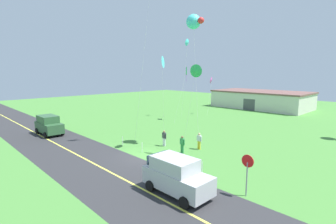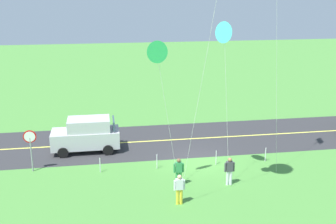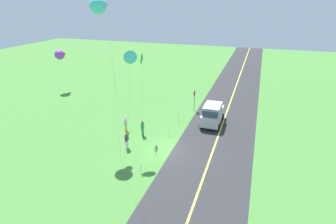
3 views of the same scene
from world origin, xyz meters
name	(u,v)px [view 1 (image 1 of 3)]	position (x,y,z in m)	size (l,w,h in m)	color
ground_plane	(143,157)	(0.00, 0.00, -0.05)	(120.00, 120.00, 0.10)	#478438
asphalt_road	(102,168)	(0.00, -4.00, 0.00)	(120.00, 7.00, 0.00)	#2D2D30
road_centre_stripe	(102,168)	(0.00, -4.00, 0.01)	(120.00, 0.16, 0.00)	#E5E04C
car_suv_foreground	(177,175)	(6.87, -2.86, 1.15)	(4.40, 2.12, 2.24)	#B7B7BC
car_parked_west_far	(49,125)	(-14.01, -3.00, 1.15)	(4.40, 2.12, 2.24)	#2D5633
stop_sign	(247,167)	(9.99, -0.10, 1.80)	(0.76, 0.08, 2.56)	gray
person_adult_near	(199,140)	(2.15, 5.15, 0.86)	(0.58, 0.22, 1.60)	yellow
person_adult_companion	(164,138)	(-0.95, 3.48, 0.86)	(0.58, 0.22, 1.60)	silver
person_child_watcher	(182,144)	(1.81, 3.14, 0.86)	(0.58, 0.22, 1.60)	#338C4C
kite_red_low	(194,22)	(0.52, 6.05, 12.10)	(2.40, 1.61, 12.81)	silver
kite_blue_mid	(162,62)	(-0.55, 2.88, 8.23)	(0.82, 1.13, 8.81)	silver
kite_yellow_high	(196,71)	(3.00, 3.43, 7.40)	(1.76, 0.55, 7.98)	silver
kite_pink_drift	(186,72)	(-8.90, 15.57, 7.38)	(0.70, 3.03, 8.12)	silver
kite_orange_near	(211,80)	(-9.63, 22.98, 5.90)	(1.07, 2.45, 6.47)	silver
kite_purple_back	(187,43)	(-10.96, 18.05, 12.00)	(0.57, 2.12, 12.61)	silver
warehouse_distant	(261,99)	(-7.01, 36.73, 1.75)	(18.36, 10.20, 3.50)	beige
fence_post_0	(123,141)	(-4.16, 0.70, 0.45)	(0.05, 0.05, 0.90)	silver
fence_post_1	(142,147)	(-0.98, 0.70, 0.45)	(0.05, 0.05, 0.90)	silver
fence_post_2	(170,157)	(2.68, 0.70, 0.45)	(0.05, 0.05, 0.90)	silver
fence_post_3	(202,168)	(6.04, 0.70, 0.45)	(0.05, 0.05, 0.90)	silver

